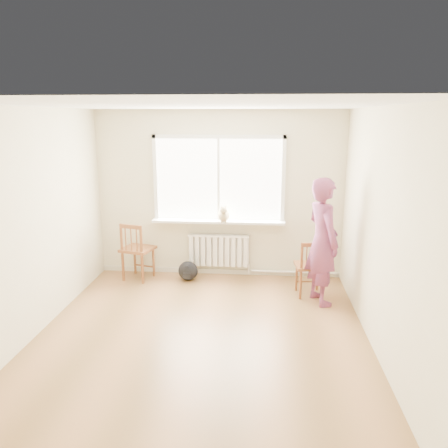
% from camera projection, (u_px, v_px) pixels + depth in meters
% --- Properties ---
extents(floor, '(4.50, 4.50, 0.00)m').
position_uv_depth(floor, '(201.00, 338.00, 5.23)').
color(floor, '#9B693F').
rests_on(floor, ground).
extents(ceiling, '(4.50, 4.50, 0.00)m').
position_uv_depth(ceiling, '(197.00, 105.00, 4.59)').
color(ceiling, white).
rests_on(ceiling, back_wall).
extents(back_wall, '(4.00, 0.01, 2.70)m').
position_uv_depth(back_wall, '(219.00, 195.00, 7.09)').
color(back_wall, beige).
rests_on(back_wall, ground).
extents(window, '(2.12, 0.05, 1.42)m').
position_uv_depth(window, '(219.00, 176.00, 6.99)').
color(window, white).
rests_on(window, back_wall).
extents(windowsill, '(2.15, 0.22, 0.04)m').
position_uv_depth(windowsill, '(218.00, 221.00, 7.08)').
color(windowsill, white).
rests_on(windowsill, back_wall).
extents(radiator, '(1.00, 0.12, 0.55)m').
position_uv_depth(radiator, '(219.00, 250.00, 7.21)').
color(radiator, white).
rests_on(radiator, back_wall).
extents(heating_pipe, '(1.40, 0.04, 0.04)m').
position_uv_depth(heating_pipe, '(294.00, 272.00, 7.22)').
color(heating_pipe, silver).
rests_on(heating_pipe, back_wall).
extents(baseboard, '(4.00, 0.03, 0.08)m').
position_uv_depth(baseboard, '(219.00, 271.00, 7.38)').
color(baseboard, beige).
rests_on(baseboard, ground).
extents(chair_left, '(0.57, 0.56, 0.95)m').
position_uv_depth(chair_left, '(136.00, 251.00, 7.01)').
color(chair_left, brown).
rests_on(chair_left, floor).
extents(chair_right, '(0.46, 0.44, 0.85)m').
position_uv_depth(chair_right, '(310.00, 268.00, 6.38)').
color(chair_right, brown).
rests_on(chair_right, floor).
extents(person, '(0.63, 0.76, 1.79)m').
position_uv_depth(person, '(323.00, 241.00, 6.06)').
color(person, '#B23B5C').
rests_on(person, floor).
extents(cat, '(0.21, 0.44, 0.30)m').
position_uv_depth(cat, '(224.00, 214.00, 6.95)').
color(cat, beige).
rests_on(cat, windowsill).
extents(backpack, '(0.34, 0.26, 0.32)m').
position_uv_depth(backpack, '(188.00, 271.00, 7.06)').
color(backpack, black).
rests_on(backpack, floor).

